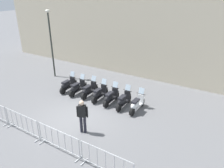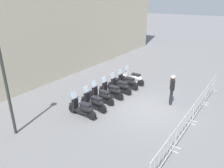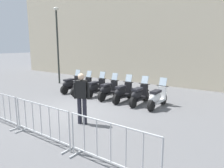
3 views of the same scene
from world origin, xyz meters
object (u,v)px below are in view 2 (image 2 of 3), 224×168
object	(u,v)px
motorcycle_0	(83,109)
barrier_segment_2	(200,103)
motorcycle_2	(102,96)
motorcycle_5	(127,82)
motorcycle_3	(112,91)
street_lamp	(2,66)
barrier_segment_1	(185,125)
motorcycle_4	(120,86)
motorcycle_6	(134,78)
officer_near_row_end	(172,88)
barrier_segment_3	(211,88)
motorcycle_1	(94,102)
barrier_segment_0	(164,156)

from	to	relation	value
motorcycle_0	barrier_segment_2	distance (m)	6.02
motorcycle_2	motorcycle_5	world-z (taller)	same
motorcycle_3	street_lamp	distance (m)	6.21
barrier_segment_2	motorcycle_3	bearing A→B (deg)	97.36
motorcycle_0	barrier_segment_2	xyz separation A→B (m)	(3.20, -5.10, 0.07)
barrier_segment_1	motorcycle_2	bearing A→B (deg)	79.25
motorcycle_4	motorcycle_6	world-z (taller)	same
street_lamp	officer_near_row_end	distance (m)	8.38
barrier_segment_2	barrier_segment_3	bearing A→B (deg)	-6.78
motorcycle_0	barrier_segment_2	world-z (taller)	motorcycle_0
barrier_segment_2	barrier_segment_1	bearing A→B (deg)	173.22
street_lamp	motorcycle_6	bearing A→B (deg)	-17.18
motorcycle_6	barrier_segment_3	size ratio (longest dim) A/B	0.75
barrier_segment_1	motorcycle_3	bearing A→B (deg)	69.05
motorcycle_2	officer_near_row_end	bearing A→B (deg)	-63.61
motorcycle_5	barrier_segment_3	xyz separation A→B (m)	(1.29, -4.90, 0.07)
motorcycle_4	officer_near_row_end	xyz separation A→B (m)	(0.01, -3.16, 0.53)
motorcycle_3	street_lamp	xyz separation A→B (m)	(-5.19, 2.09, 2.69)
motorcycle_4	street_lamp	world-z (taller)	street_lamp
motorcycle_3	motorcycle_6	world-z (taller)	same
barrier_segment_2	officer_near_row_end	distance (m)	1.64
motorcycle_4	officer_near_row_end	size ratio (longest dim) A/B	1.00
motorcycle_0	street_lamp	size ratio (longest dim) A/B	0.34
motorcycle_6	barrier_segment_1	distance (m)	6.06
motorcycle_4	motorcycle_6	distance (m)	1.72
motorcycle_5	barrier_segment_2	bearing A→B (deg)	-103.22
street_lamp	officer_near_row_end	bearing A→B (deg)	-41.60
street_lamp	officer_near_row_end	size ratio (longest dim) A/B	2.97
motorcycle_4	motorcycle_6	xyz separation A→B (m)	(1.71, -0.18, 0.00)
barrier_segment_3	officer_near_row_end	xyz separation A→B (m)	(-2.14, 1.84, 0.45)
motorcycle_3	barrier_segment_2	bearing A→B (deg)	-82.64
motorcycle_1	motorcycle_3	world-z (taller)	same
barrier_segment_0	motorcycle_6	bearing A→B (deg)	30.69
motorcycle_4	barrier_segment_2	xyz separation A→B (m)	(-0.23, -4.71, 0.07)
motorcycle_5	motorcycle_6	xyz separation A→B (m)	(0.86, -0.09, 0.00)
motorcycle_4	barrier_segment_0	xyz separation A→B (m)	(-4.97, -4.15, 0.07)
barrier_segment_0	motorcycle_2	bearing A→B (deg)	53.66
barrier_segment_1	officer_near_row_end	world-z (taller)	officer_near_row_end
officer_near_row_end	motorcycle_6	bearing A→B (deg)	60.22
motorcycle_2	motorcycle_0	bearing A→B (deg)	177.06
motorcycle_1	street_lamp	size ratio (longest dim) A/B	0.34
barrier_segment_3	barrier_segment_1	bearing A→B (deg)	173.22
barrier_segment_3	motorcycle_2	bearing A→B (deg)	126.03
motorcycle_2	barrier_segment_3	world-z (taller)	motorcycle_2
motorcycle_1	officer_near_row_end	size ratio (longest dim) A/B	1.00
motorcycle_3	barrier_segment_3	world-z (taller)	motorcycle_3
motorcycle_5	barrier_segment_1	xyz separation A→B (m)	(-3.46, -4.34, 0.07)
barrier_segment_1	barrier_segment_3	size ratio (longest dim) A/B	1.00
motorcycle_1	motorcycle_5	distance (m)	3.46
motorcycle_4	motorcycle_5	size ratio (longest dim) A/B	1.00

